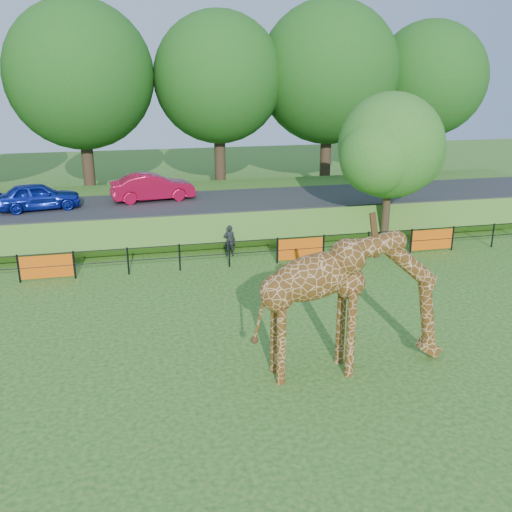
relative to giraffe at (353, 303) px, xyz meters
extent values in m
plane|color=#1F5816|center=(-1.64, 0.84, -1.89)|extent=(90.00, 90.00, 0.00)
cube|color=#1F5816|center=(-1.64, 16.34, -1.24)|extent=(40.00, 9.00, 1.30)
cube|color=#2D2E30|center=(-1.64, 14.84, -0.53)|extent=(40.00, 5.00, 0.12)
imported|color=#162CB9|center=(-9.50, 14.75, 0.17)|extent=(3.93, 2.12, 1.27)
imported|color=red|center=(-4.23, 15.57, 0.20)|extent=(4.21, 1.93, 1.34)
imported|color=black|center=(-1.36, 10.27, -1.21)|extent=(0.54, 0.41, 1.36)
cylinder|color=#382A19|center=(5.86, 10.44, -0.29)|extent=(0.36, 0.36, 3.20)
sphere|color=#28631B|center=(5.86, 10.44, 2.58)|extent=(4.60, 4.60, 4.60)
sphere|color=#28631B|center=(7.01, 11.13, 2.12)|extent=(3.45, 3.45, 3.45)
sphere|color=#28631B|center=(4.94, 9.75, 2.23)|extent=(3.22, 3.22, 3.22)
cylinder|color=#382A19|center=(-7.64, 22.84, 0.61)|extent=(0.70, 0.70, 5.00)
sphere|color=#144C14|center=(-7.64, 22.84, 5.42)|extent=(8.40, 8.40, 8.40)
cylinder|color=#382A19|center=(0.36, 22.84, 0.61)|extent=(0.70, 0.70, 5.00)
sphere|color=#144C14|center=(0.36, 22.84, 5.26)|extent=(7.80, 7.80, 7.80)
cylinder|color=#382A19|center=(7.36, 22.84, 0.61)|extent=(0.70, 0.70, 5.00)
sphere|color=#144C14|center=(7.36, 22.84, 5.53)|extent=(8.80, 8.80, 8.80)
cylinder|color=#382A19|center=(14.36, 22.84, 0.61)|extent=(0.70, 0.70, 5.00)
sphere|color=#144C14|center=(14.36, 22.84, 5.15)|extent=(7.40, 7.40, 7.40)
camera|label=1|loc=(-5.49, -12.68, 5.73)|focal=40.00mm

